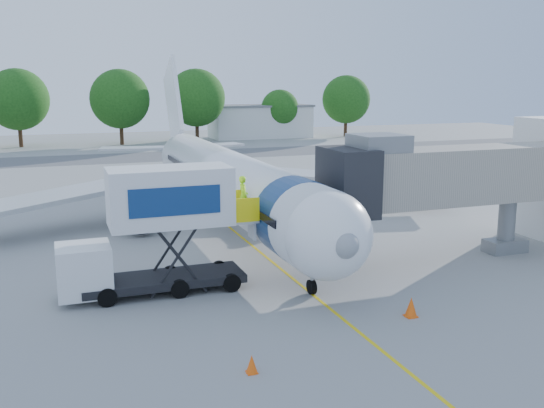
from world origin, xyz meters
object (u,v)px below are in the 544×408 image
object	(u,v)px
catering_hiloader	(156,231)
ground_tug	(516,362)
jet_bridge	(438,177)
aircraft	(226,180)

from	to	relation	value
catering_hiloader	ground_tug	bearing A→B (deg)	-53.83
jet_bridge	ground_tug	world-z (taller)	jet_bridge
jet_bridge	catering_hiloader	xyz separation A→B (m)	(-14.25, -0.00, -1.58)
aircraft	jet_bridge	size ratio (longest dim) A/B	2.71
ground_tug	catering_hiloader	bearing A→B (deg)	142.25
aircraft	catering_hiloader	world-z (taller)	aircraft
catering_hiloader	ground_tug	size ratio (longest dim) A/B	2.12
aircraft	ground_tug	size ratio (longest dim) A/B	9.42
catering_hiloader	ground_tug	distance (m)	15.07
aircraft	jet_bridge	xyz separation A→B (m)	(7.99, -11.12, 1.39)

